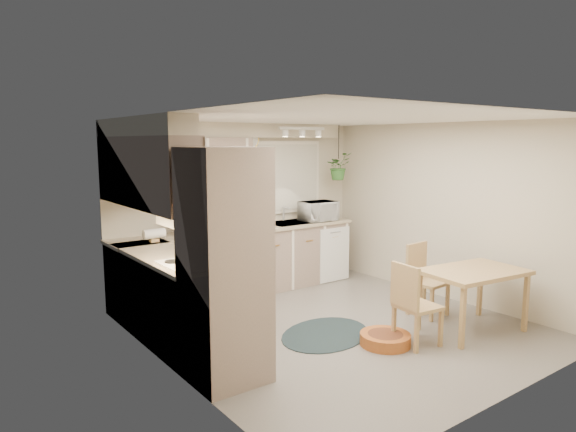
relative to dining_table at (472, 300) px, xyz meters
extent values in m
plane|color=slate|center=(-1.18, 0.99, -0.36)|extent=(4.20, 4.20, 0.00)
plane|color=white|center=(-1.18, 0.99, 2.04)|extent=(4.20, 4.20, 0.00)
cube|color=#C0B69E|center=(-1.18, 3.09, 0.84)|extent=(4.00, 0.04, 2.40)
cube|color=#C0B69E|center=(-1.18, -1.11, 0.84)|extent=(4.00, 0.04, 2.40)
cube|color=#C0B69E|center=(-3.18, 0.99, 0.84)|extent=(0.04, 4.20, 2.40)
cube|color=#C0B69E|center=(0.82, 0.99, 0.84)|extent=(0.04, 4.20, 2.40)
cube|color=gray|center=(-2.88, 1.87, 0.09)|extent=(0.60, 1.85, 0.90)
cube|color=gray|center=(-1.38, 2.79, 0.09)|extent=(3.60, 0.60, 0.90)
cube|color=#BEAC8A|center=(-2.87, 1.87, 0.56)|extent=(0.64, 1.89, 0.04)
cube|color=#BEAC8A|center=(-1.38, 2.78, 0.56)|extent=(3.64, 0.64, 0.04)
cube|color=gray|center=(-2.85, 0.62, 0.69)|extent=(0.65, 0.65, 2.10)
cube|color=silver|center=(-2.53, 0.62, 0.69)|extent=(0.02, 0.56, 0.58)
cube|color=gray|center=(-3.00, 1.99, 1.47)|extent=(0.35, 2.00, 0.75)
cube|color=gray|center=(-2.18, 2.92, 1.47)|extent=(2.00, 0.35, 0.75)
cube|color=#C0B69E|center=(-3.03, 1.99, 1.94)|extent=(0.30, 2.00, 0.20)
cube|color=#C0B69E|center=(-1.38, 2.94, 1.94)|extent=(3.60, 0.30, 0.20)
cube|color=silver|center=(-2.86, 1.29, 0.59)|extent=(0.52, 0.58, 0.02)
cube|color=silver|center=(-2.88, 1.29, 1.04)|extent=(0.40, 0.60, 0.14)
cube|color=beige|center=(-0.48, 3.06, 1.24)|extent=(1.40, 0.02, 1.00)
cube|color=silver|center=(-0.48, 3.07, 1.24)|extent=(1.50, 0.02, 1.10)
cube|color=#B2B5BA|center=(-0.48, 2.79, 0.54)|extent=(0.70, 0.48, 0.10)
cube|color=silver|center=(0.12, 2.48, 0.07)|extent=(0.58, 0.02, 0.83)
cube|color=silver|center=(-0.48, 2.54, 1.97)|extent=(0.80, 0.04, 0.04)
cylinder|color=gold|center=(-1.03, 3.06, 1.82)|extent=(0.30, 0.03, 0.30)
cube|color=tan|center=(0.00, 0.00, 0.00)|extent=(1.22, 0.89, 0.71)
cube|color=tan|center=(-0.82, 0.11, 0.09)|extent=(0.46, 0.46, 0.89)
cube|color=tan|center=(0.03, 0.64, 0.09)|extent=(0.45, 0.45, 0.89)
ellipsoid|color=black|center=(-1.42, 0.89, -0.35)|extent=(1.40, 1.22, 0.01)
cylinder|color=#A94A21|center=(-1.10, 0.29, -0.29)|extent=(0.59, 0.59, 0.12)
imported|color=silver|center=(-0.04, 2.69, 0.77)|extent=(0.54, 0.31, 0.36)
imported|color=silver|center=(-0.94, 2.94, 0.63)|extent=(0.13, 0.21, 0.09)
imported|color=#316629|center=(0.36, 2.69, 1.36)|extent=(0.39, 0.43, 0.33)
cube|color=black|center=(-2.14, 2.79, 0.75)|extent=(0.21, 0.25, 0.32)
cube|color=#B2B5BA|center=(-1.75, 2.81, 0.67)|extent=(0.32, 0.22, 0.18)
cube|color=tan|center=(-1.36, 2.84, 0.70)|extent=(0.11, 0.11, 0.23)
camera|label=1|loc=(-5.03, -3.27, 1.79)|focal=32.00mm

